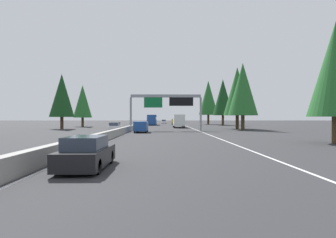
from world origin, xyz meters
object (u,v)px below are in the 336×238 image
minivan_distant_a (141,126)px  oncoming_near (115,127)px  conifer_right_mid (237,91)px  sign_gantry_overhead (167,102)px  conifer_left_mid (83,101)px  sedan_distant_b (164,122)px  pickup_near_center (175,122)px  sedan_far_right (87,153)px  conifer_right_far (223,97)px  conifer_right_near (243,89)px  conifer_left_near (62,96)px  box_truck_mid_right (179,121)px  bus_mid_left (152,119)px  conifer_right_foreground (336,69)px  conifer_right_distant (208,98)px

minivan_distant_a → oncoming_near: (4.00, 4.78, -0.27)m
oncoming_near → conifer_right_mid: (9.14, -23.24, 6.94)m
sign_gantry_overhead → conifer_left_mid: size_ratio=1.22×
sedan_distant_b → pickup_near_center: (-14.84, -3.61, 0.23)m
sedan_far_right → conifer_right_far: conifer_right_far is taller
conifer_right_far → oncoming_near: bearing=143.8°
sedan_distant_b → conifer_right_near: (-58.81, -14.41, 6.79)m
pickup_near_center → conifer_right_far: bearing=-131.7°
minivan_distant_a → conifer_left_near: 21.62m
sign_gantry_overhead → sedan_far_right: (-37.25, 4.02, -4.37)m
conifer_right_mid → conifer_left_mid: (14.01, 35.26, -1.28)m
sign_gantry_overhead → box_truck_mid_right: (15.02, -2.86, -3.44)m
sign_gantry_overhead → conifer_right_mid: size_ratio=1.01×
sign_gantry_overhead → conifer_left_mid: bearing=44.1°
bus_mid_left → conifer_right_foreground: conifer_right_foreground is taller
conifer_left_near → bus_mid_left: bearing=-28.8°
sedan_distant_b → conifer_left_mid: bearing=152.4°
sedan_distant_b → oncoming_near: size_ratio=1.00×
conifer_right_distant → conifer_left_mid: size_ratio=1.41×
pickup_near_center → conifer_left_near: conifer_left_near is taller
minivan_distant_a → conifer_left_near: conifer_left_near is taller
sign_gantry_overhead → conifer_left_near: conifer_left_near is taller
sedan_far_right → pickup_near_center: 83.30m
conifer_right_near → bus_mid_left: bearing=26.9°
oncoming_near → conifer_left_near: bearing=-125.2°
oncoming_near → conifer_right_distant: (47.49, -23.36, 8.26)m
sedan_far_right → conifer_left_mid: bearing=16.0°
bus_mid_left → oncoming_near: bearing=173.0°
sign_gantry_overhead → conifer_right_distant: 48.29m
conifer_right_distant → box_truck_mid_right: bearing=159.3°
minivan_distant_a → conifer_right_foreground: 27.67m
conifer_right_far → conifer_left_near: size_ratio=1.24×
sedan_far_right → pickup_near_center: size_ratio=0.79×
box_truck_mid_right → oncoming_near: size_ratio=1.93×
conifer_right_far → conifer_right_foreground: bearing=177.8°
box_truck_mid_right → sedan_distant_b: (45.57, 3.36, -0.93)m
pickup_near_center → conifer_left_mid: size_ratio=0.54×
oncoming_near → minivan_distant_a: bearing=50.1°
conifer_right_far → box_truck_mid_right: bearing=142.8°
sedan_far_right → conifer_right_near: conifer_right_near is taller
conifer_right_foreground → conifer_right_distant: size_ratio=0.74×
box_truck_mid_right → sign_gantry_overhead: bearing=169.2°
conifer_left_near → conifer_left_mid: 14.73m
sedan_distant_b → conifer_right_distant: bearing=-134.4°
conifer_right_foreground → sedan_far_right: bearing=122.9°
minivan_distant_a → conifer_right_mid: size_ratio=0.40×
minivan_distant_a → conifer_right_foreground: bearing=-136.2°
sedan_far_right → box_truck_mid_right: 52.72m
sedan_far_right → conifer_right_distant: (83.14, -18.53, 8.26)m
conifer_right_foreground → conifer_left_mid: conifer_right_foreground is taller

